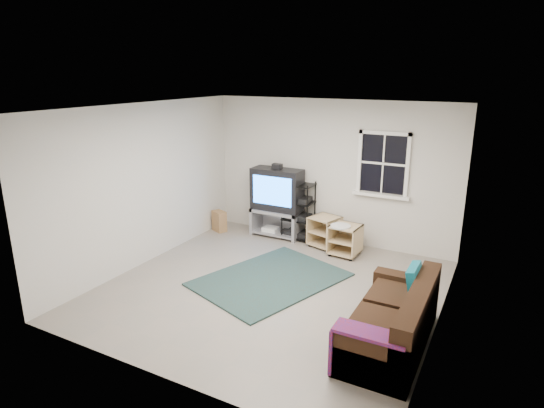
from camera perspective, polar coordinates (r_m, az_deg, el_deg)
The scene contains 8 objects.
room at distance 7.98m, azimuth 13.74°, elevation 4.42°, with size 4.60×4.62×4.60m.
tv_unit at distance 8.59m, azimuth 0.66°, elevation 0.92°, with size 0.96×0.48×1.41m.
av_rack at distance 8.53m, azimuth 3.33°, elevation -1.30°, with size 0.55×0.40×1.10m.
side_table_left at distance 8.27m, azimuth 6.77°, elevation -3.29°, with size 0.58×0.58×0.56m.
side_table_right at distance 7.93m, azimuth 9.20°, elevation -4.16°, with size 0.52×0.53×0.56m.
sofa at distance 5.55m, azimuth 14.95°, elevation -14.19°, with size 0.80×1.81×0.83m.
shag_rug at distance 7.01m, azimuth -0.21°, elevation -9.42°, with size 1.57×2.16×0.03m, color black.
paper_bag at distance 9.06m, azimuth -6.63°, elevation -2.15°, with size 0.29×0.18×0.41m, color #9B6E45.
Camera 1 is at (2.85, -5.32, 3.06)m, focal length 30.00 mm.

